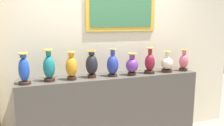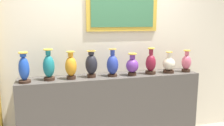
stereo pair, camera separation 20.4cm
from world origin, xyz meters
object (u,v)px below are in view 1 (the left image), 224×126
(vase_amber, at_px, (71,67))
(vase_sapphire, at_px, (24,70))
(vase_onyx, at_px, (92,65))
(vase_ivory, at_px, (167,64))
(vase_teal, at_px, (49,67))
(vase_cobalt, at_px, (112,65))
(vase_violet, at_px, (132,65))
(vase_rose, at_px, (184,62))
(vase_burgundy, at_px, (150,63))

(vase_amber, bearing_deg, vase_sapphire, -177.24)
(vase_onyx, distance_m, vase_ivory, 1.15)
(vase_teal, xyz_separation_m, vase_amber, (0.28, -0.02, -0.01))
(vase_amber, distance_m, vase_cobalt, 0.57)
(vase_amber, relative_size, vase_cobalt, 0.97)
(vase_violet, bearing_deg, vase_amber, 178.89)
(vase_violet, distance_m, vase_rose, 0.87)
(vase_onyx, xyz_separation_m, vase_cobalt, (0.29, -0.02, -0.01))
(vase_teal, xyz_separation_m, vase_onyx, (0.56, 0.01, -0.01))
(vase_sapphire, height_order, vase_onyx, vase_sapphire)
(vase_sapphire, distance_m, vase_cobalt, 1.14)
(vase_sapphire, xyz_separation_m, vase_cobalt, (1.14, 0.04, -0.01))
(vase_amber, xyz_separation_m, vase_burgundy, (1.14, 0.00, -0.02))
(vase_rose, bearing_deg, vase_burgundy, 179.00)
(vase_teal, relative_size, vase_cobalt, 1.07)
(vase_amber, height_order, vase_cobalt, vase_cobalt)
(vase_burgundy, height_order, vase_ivory, vase_burgundy)
(vase_burgundy, bearing_deg, vase_rose, -1.00)
(vase_violet, height_order, vase_ivory, vase_violet)
(vase_cobalt, relative_size, vase_ivory, 1.22)
(vase_violet, xyz_separation_m, vase_rose, (0.87, 0.01, -0.00))
(vase_teal, distance_m, vase_amber, 0.28)
(vase_cobalt, bearing_deg, vase_teal, 179.64)
(vase_onyx, bearing_deg, vase_rose, -1.44)
(vase_cobalt, bearing_deg, vase_rose, -0.95)
(vase_amber, distance_m, vase_rose, 1.71)
(vase_amber, distance_m, vase_violet, 0.85)
(vase_cobalt, height_order, vase_burgundy, vase_cobalt)
(vase_cobalt, distance_m, vase_burgundy, 0.57)
(vase_teal, height_order, vase_violet, vase_teal)
(vase_amber, bearing_deg, vase_teal, 176.65)
(vase_sapphire, xyz_separation_m, vase_burgundy, (1.71, 0.03, -0.02))
(vase_amber, xyz_separation_m, vase_cobalt, (0.57, 0.01, -0.01))
(vase_amber, bearing_deg, vase_burgundy, 0.11)
(vase_sapphire, xyz_separation_m, vase_onyx, (0.85, 0.06, -0.00))
(vase_onyx, height_order, vase_burgundy, vase_burgundy)
(vase_rose, bearing_deg, vase_sapphire, -179.51)
(vase_teal, xyz_separation_m, vase_rose, (1.99, -0.02, -0.04))
(vase_onyx, relative_size, vase_burgundy, 0.97)
(vase_sapphire, distance_m, vase_teal, 0.30)
(vase_violet, relative_size, vase_burgundy, 0.83)
(vase_teal, bearing_deg, vase_violet, -1.67)
(vase_amber, distance_m, vase_onyx, 0.28)
(vase_teal, bearing_deg, vase_sapphire, -171.52)
(vase_teal, bearing_deg, vase_ivory, -0.48)
(vase_violet, relative_size, vase_rose, 0.96)
(vase_ivory, xyz_separation_m, vase_rose, (0.29, -0.01, 0.02))
(vase_sapphire, distance_m, vase_onyx, 0.85)
(vase_amber, distance_m, vase_ivory, 1.43)
(vase_teal, bearing_deg, vase_onyx, 1.23)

